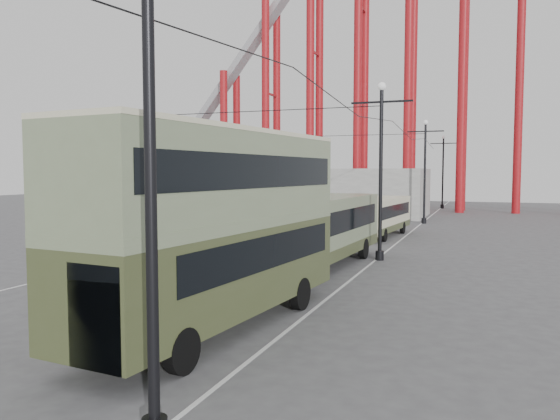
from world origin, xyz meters
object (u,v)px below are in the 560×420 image
at_px(double_decker_bus, 219,218).
at_px(single_decker_cream, 381,215).
at_px(single_decker_green, 319,228).
at_px(pedestrian, 115,284).

bearing_deg(double_decker_bus, single_decker_cream, 95.12).
bearing_deg(single_decker_cream, double_decker_bus, -85.60).
relative_size(single_decker_green, pedestrian, 6.31).
xyz_separation_m(double_decker_bus, single_decker_green, (-0.19, 10.92, -1.38)).
bearing_deg(single_decker_cream, single_decker_green, -86.89).
height_order(double_decker_bus, single_decker_green, double_decker_bus).
distance_m(double_decker_bus, pedestrian, 4.71).
height_order(single_decker_green, single_decker_cream, single_decker_green).
xyz_separation_m(single_decker_green, single_decker_cream, (0.48, 14.10, -0.36)).
xyz_separation_m(double_decker_bus, single_decker_cream, (0.29, 25.02, -1.74)).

